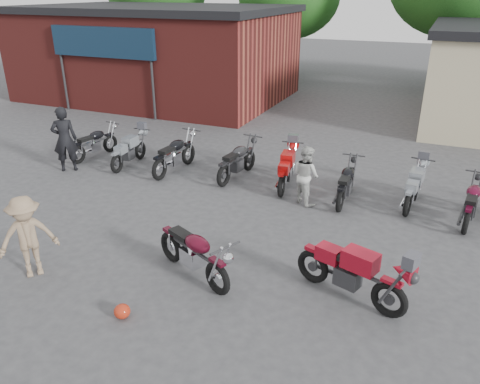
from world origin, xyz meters
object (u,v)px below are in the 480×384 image
at_px(person_light, 306,175).
at_px(row_bike_0, 95,141).
at_px(sportbike, 353,270).
at_px(person_dark, 65,139).
at_px(row_bike_1, 129,149).
at_px(person_tan, 28,237).
at_px(row_bike_5, 346,181).
at_px(row_bike_3, 238,159).
at_px(vintage_motorcycle, 194,250).
at_px(row_bike_2, 175,152).
at_px(helmet, 122,311).
at_px(row_bike_4, 287,167).
at_px(row_bike_6, 415,185).
at_px(row_bike_7, 472,200).

xyz_separation_m(person_light, row_bike_0, (-7.17, 0.69, -0.22)).
relative_size(sportbike, person_dark, 1.07).
distance_m(row_bike_0, row_bike_1, 1.47).
distance_m(person_light, row_bike_0, 7.21).
distance_m(person_tan, row_bike_5, 7.47).
relative_size(person_dark, row_bike_3, 0.98).
xyz_separation_m(vintage_motorcycle, person_light, (0.97, 4.08, 0.17)).
bearing_deg(row_bike_2, helmet, -152.78).
bearing_deg(vintage_motorcycle, helmet, -84.33).
bearing_deg(row_bike_5, sportbike, -168.08).
xyz_separation_m(sportbike, row_bike_0, (-9.04, 4.29, -0.07)).
relative_size(sportbike, row_bike_5, 1.11).
bearing_deg(row_bike_4, row_bike_1, 85.88).
distance_m(row_bike_4, row_bike_6, 3.31).
xyz_separation_m(person_dark, row_bike_4, (6.38, 1.43, -0.41)).
xyz_separation_m(sportbike, row_bike_4, (-2.64, 4.44, -0.04)).
bearing_deg(row_bike_2, row_bike_1, 98.14).
bearing_deg(row_bike_7, row_bike_5, 96.05).
height_order(row_bike_1, row_bike_6, row_bike_6).
distance_m(row_bike_1, row_bike_2, 1.56).
distance_m(person_dark, row_bike_2, 3.25).
xyz_separation_m(row_bike_1, row_bike_6, (8.25, 0.42, 0.02)).
bearing_deg(row_bike_2, row_bike_3, -77.71).
bearing_deg(row_bike_1, row_bike_7, -93.45).
bearing_deg(row_bike_7, row_bike_1, 96.69).
xyz_separation_m(row_bike_3, row_bike_5, (3.18, -0.35, -0.03)).
xyz_separation_m(vintage_motorcycle, row_bike_1, (-4.75, 4.59, -0.06)).
bearing_deg(person_tan, person_light, 2.32).
relative_size(vintage_motorcycle, person_dark, 1.04).
bearing_deg(sportbike, row_bike_4, 139.40).
relative_size(helmet, row_bike_2, 0.13).
bearing_deg(row_bike_3, row_bike_6, -82.81).
xyz_separation_m(vintage_motorcycle, row_bike_0, (-6.21, 4.77, -0.05)).
relative_size(person_light, row_bike_1, 0.83).
bearing_deg(row_bike_3, row_bike_4, -84.84).
height_order(vintage_motorcycle, row_bike_6, vintage_motorcycle).
distance_m(vintage_motorcycle, person_light, 4.20).
bearing_deg(row_bike_7, helmet, 145.64).
height_order(row_bike_2, row_bike_4, row_bike_2).
relative_size(sportbike, person_tan, 1.28).
bearing_deg(person_tan, person_dark, 74.34).
bearing_deg(row_bike_2, vintage_motorcycle, -141.65).
distance_m(row_bike_0, row_bike_3, 4.92).
bearing_deg(row_bike_6, row_bike_7, -102.19).
xyz_separation_m(row_bike_3, row_bike_7, (6.08, -0.38, -0.03)).
xyz_separation_m(person_dark, row_bike_5, (8.08, 1.12, -0.43)).
bearing_deg(row_bike_5, person_light, 119.29).
bearing_deg(row_bike_6, vintage_motorcycle, 151.03).
height_order(vintage_motorcycle, row_bike_3, vintage_motorcycle).
height_order(row_bike_0, row_bike_2, row_bike_2).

